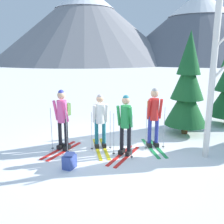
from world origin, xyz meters
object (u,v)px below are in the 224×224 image
object	(u,v)px
skier_in_white	(100,120)
birch_tree_tall	(213,79)
backpack_on_snow_front	(69,161)
skier_in_green	(125,123)
pine_tree_near	(187,88)
skier_in_red	(154,114)
skier_in_pink	(63,116)

from	to	relation	value
skier_in_white	birch_tree_tall	distance (m)	3.26
skier_in_white	backpack_on_snow_front	size ratio (longest dim) A/B	4.54
skier_in_green	backpack_on_snow_front	size ratio (longest dim) A/B	4.48
skier_in_white	backpack_on_snow_front	distance (m)	1.68
skier_in_green	birch_tree_tall	bearing A→B (deg)	3.03
skier_in_white	backpack_on_snow_front	xyz separation A→B (m)	(-0.55, -1.43, -0.69)
backpack_on_snow_front	pine_tree_near	bearing A→B (deg)	43.27
skier_in_white	skier_in_red	distance (m)	1.59
skier_in_white	skier_in_red	world-z (taller)	skier_in_red
pine_tree_near	birch_tree_tall	xyz separation A→B (m)	(0.24, -2.02, 0.53)
birch_tree_tall	pine_tree_near	bearing A→B (deg)	96.80
skier_in_green	pine_tree_near	world-z (taller)	pine_tree_near
skier_in_pink	backpack_on_snow_front	distance (m)	1.52
birch_tree_tall	backpack_on_snow_front	world-z (taller)	birch_tree_tall
skier_in_pink	skier_in_green	distance (m)	1.83
pine_tree_near	birch_tree_tall	world-z (taller)	birch_tree_tall
skier_in_pink	skier_in_green	bearing A→B (deg)	-6.55
pine_tree_near	skier_in_pink	bearing A→B (deg)	-153.08
skier_in_red	skier_in_pink	bearing A→B (deg)	-169.09
backpack_on_snow_front	skier_in_red	bearing A→B (deg)	38.49
pine_tree_near	skier_in_white	bearing A→B (deg)	-148.61
skier_in_pink	skier_in_white	distance (m)	1.09
pine_tree_near	backpack_on_snow_front	distance (m)	4.75
skier_in_pink	birch_tree_tall	size ratio (longest dim) A/B	0.43
skier_in_white	pine_tree_near	bearing A→B (deg)	31.39
skier_in_green	backpack_on_snow_front	world-z (taller)	skier_in_green
skier_in_white	pine_tree_near	size ratio (longest dim) A/B	0.49
skier_in_white	birch_tree_tall	bearing A→B (deg)	-6.57
skier_in_pink	skier_in_white	world-z (taller)	skier_in_pink
skier_in_green	backpack_on_snow_front	bearing A→B (deg)	-143.78
skier_in_pink	skier_in_red	distance (m)	2.66
skier_in_pink	backpack_on_snow_front	xyz separation A→B (m)	(0.50, -1.18, -0.83)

